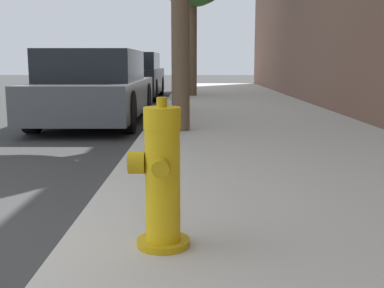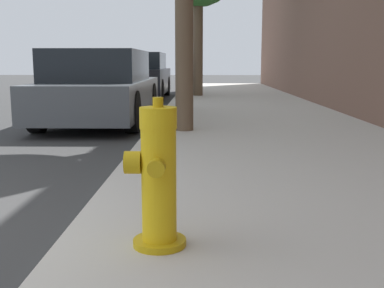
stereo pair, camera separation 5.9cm
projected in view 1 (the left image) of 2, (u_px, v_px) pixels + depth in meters
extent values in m
cylinder|color=#C39C11|center=(163.00, 242.00, 2.54)|extent=(0.28, 0.28, 0.04)
cylinder|color=yellow|center=(163.00, 185.00, 2.49)|extent=(0.18, 0.18, 0.59)
cylinder|color=yellow|center=(162.00, 118.00, 2.43)|extent=(0.19, 0.19, 0.11)
cylinder|color=#C39C11|center=(162.00, 102.00, 2.42)|extent=(0.05, 0.05, 0.05)
cylinder|color=#C39C11|center=(161.00, 168.00, 2.34)|extent=(0.09, 0.07, 0.09)
cylinder|color=#C39C11|center=(164.00, 158.00, 2.59)|extent=(0.09, 0.07, 0.09)
cylinder|color=#C39C11|center=(137.00, 163.00, 2.47)|extent=(0.08, 0.12, 0.12)
cube|color=#4C5156|center=(97.00, 97.00, 8.74)|extent=(1.66, 4.24, 0.59)
cube|color=black|center=(94.00, 66.00, 8.48)|extent=(1.52, 2.33, 0.54)
cylinder|color=black|center=(74.00, 99.00, 10.07)|extent=(0.20, 0.66, 0.66)
cylinder|color=black|center=(145.00, 99.00, 10.06)|extent=(0.20, 0.66, 0.66)
cylinder|color=black|center=(32.00, 112.00, 7.48)|extent=(0.20, 0.66, 0.66)
cylinder|color=black|center=(128.00, 112.00, 7.47)|extent=(0.20, 0.66, 0.66)
cube|color=black|center=(132.00, 81.00, 14.71)|extent=(1.73, 4.15, 0.72)
cube|color=black|center=(131.00, 61.00, 14.45)|extent=(1.59, 2.28, 0.49)
cylinder|color=black|center=(113.00, 86.00, 16.02)|extent=(0.20, 0.63, 0.63)
cylinder|color=black|center=(160.00, 86.00, 16.01)|extent=(0.20, 0.63, 0.63)
cylinder|color=black|center=(98.00, 90.00, 13.48)|extent=(0.20, 0.63, 0.63)
cylinder|color=black|center=(154.00, 90.00, 13.47)|extent=(0.20, 0.63, 0.63)
cylinder|color=brown|center=(180.00, 15.00, 6.60)|extent=(0.25, 0.25, 3.19)
cylinder|color=brown|center=(192.00, 45.00, 13.81)|extent=(0.27, 0.27, 2.91)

